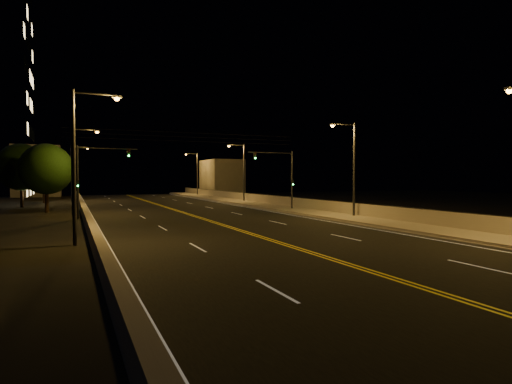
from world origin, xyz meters
name	(u,v)px	position (x,y,z in m)	size (l,w,h in m)	color
ground	(421,288)	(0.00, 0.00, 0.00)	(160.00, 160.00, 0.00)	black
road	(221,225)	(0.00, 20.00, 0.01)	(18.00, 120.00, 0.02)	black
sidewalk	(341,217)	(10.80, 20.00, 0.15)	(3.60, 120.00, 0.30)	gray
curb	(322,219)	(8.93, 20.00, 0.07)	(0.14, 120.00, 0.15)	gray
parapet_wall	(357,209)	(12.45, 20.00, 0.80)	(0.30, 120.00, 1.00)	gray
jersey_barrier	(89,224)	(-9.25, 20.00, 0.44)	(0.45, 120.00, 0.88)	gray
distant_building_right	(221,178)	(16.50, 68.16, 3.45)	(6.00, 10.00, 6.90)	gray
distant_building_left	(37,171)	(-16.00, 78.33, 4.68)	(8.00, 8.00, 9.36)	gray
parapet_rail	(357,203)	(12.45, 20.00, 1.33)	(0.06, 0.06, 120.00)	black
lane_markings	(221,224)	(0.00, 19.93, 0.02)	(17.32, 116.00, 0.00)	silver
streetlight_1	(351,163)	(11.49, 19.58, 4.77)	(2.55, 0.28, 8.16)	#2D2D33
streetlight_2	(242,169)	(11.49, 44.75, 4.77)	(2.55, 0.28, 8.16)	#2D2D33
streetlight_3	(196,171)	(11.49, 68.51, 4.77)	(2.55, 0.28, 8.16)	#2D2D33
streetlight_4	(80,155)	(-9.89, 13.92, 4.77)	(2.55, 0.28, 8.16)	#2D2D33
streetlight_5	(76,164)	(-9.89, 32.61, 4.77)	(2.55, 0.28, 8.16)	#2D2D33
streetlight_6	(74,169)	(-9.89, 57.57, 4.77)	(2.55, 0.28, 8.16)	#2D2D33
traffic_signal_right	(284,173)	(10.02, 29.21, 3.96)	(5.11, 0.31, 6.30)	#2D2D33
traffic_signal_left	(90,173)	(-8.82, 29.21, 3.96)	(5.11, 0.31, 6.30)	#2D2D33
overhead_wires	(189,137)	(0.00, 29.50, 7.40)	(22.00, 0.03, 0.83)	black
tree_0	(46,169)	(-12.59, 37.59, 4.40)	(5.15, 5.15, 6.98)	black
tree_1	(21,167)	(-15.68, 47.03, 4.77)	(5.58, 5.58, 7.56)	black
tree_2	(44,173)	(-13.78, 55.72, 4.10)	(4.80, 4.80, 6.51)	black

